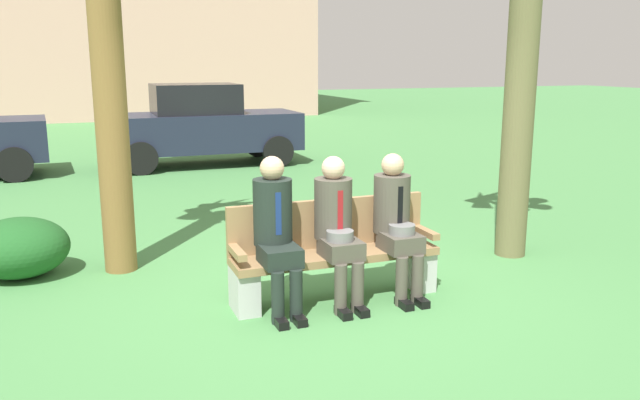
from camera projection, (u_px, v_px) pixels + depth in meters
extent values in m
plane|color=#468246|center=(329.00, 296.00, 6.03)|extent=(80.00, 80.00, 0.00)
cube|color=#99754C|center=(336.00, 255.00, 5.86)|extent=(1.91, 0.44, 0.07)
cube|color=#99754C|center=(328.00, 223.00, 5.98)|extent=(1.91, 0.06, 0.45)
cube|color=#99754C|center=(237.00, 252.00, 5.52)|extent=(0.08, 0.44, 0.06)
cube|color=#99754C|center=(425.00, 232.00, 6.15)|extent=(0.08, 0.44, 0.06)
cube|color=#BEBEBE|center=(244.00, 291.00, 5.61)|extent=(0.20, 0.37, 0.38)
cube|color=#BEBEBE|center=(418.00, 268.00, 6.21)|extent=(0.20, 0.37, 0.38)
cube|color=#1E2823|center=(280.00, 255.00, 5.48)|extent=(0.32, 0.38, 0.16)
cylinder|color=#1E2823|center=(278.00, 298.00, 5.35)|extent=(0.11, 0.11, 0.45)
cylinder|color=#1E2823|center=(296.00, 295.00, 5.40)|extent=(0.11, 0.11, 0.45)
cube|color=black|center=(280.00, 322.00, 5.33)|extent=(0.09, 0.22, 0.07)
cube|color=black|center=(299.00, 319.00, 5.39)|extent=(0.09, 0.22, 0.07)
cylinder|color=#1E2823|center=(273.00, 212.00, 5.58)|extent=(0.34, 0.34, 0.57)
cube|color=navy|center=(278.00, 214.00, 5.43)|extent=(0.05, 0.01, 0.37)
sphere|color=tan|center=(272.00, 168.00, 5.50)|extent=(0.21, 0.21, 0.21)
cube|color=#4C473D|center=(341.00, 248.00, 5.68)|extent=(0.32, 0.38, 0.16)
cylinder|color=#4C473D|center=(341.00, 289.00, 5.54)|extent=(0.11, 0.11, 0.45)
cylinder|color=#4C473D|center=(358.00, 287.00, 5.60)|extent=(0.11, 0.11, 0.45)
cube|color=black|center=(343.00, 313.00, 5.53)|extent=(0.09, 0.22, 0.07)
cube|color=black|center=(360.00, 310.00, 5.58)|extent=(0.09, 0.22, 0.07)
cylinder|color=#4C473D|center=(333.00, 208.00, 5.78)|extent=(0.34, 0.34, 0.54)
cube|color=maroon|center=(340.00, 210.00, 5.63)|extent=(0.05, 0.01, 0.35)
sphere|color=beige|center=(333.00, 168.00, 5.71)|extent=(0.21, 0.21, 0.21)
cylinder|color=slate|center=(340.00, 236.00, 5.63)|extent=(0.24, 0.24, 0.09)
cube|color=#4C473D|center=(400.00, 242.00, 5.88)|extent=(0.32, 0.38, 0.16)
cylinder|color=#4C473D|center=(402.00, 281.00, 5.75)|extent=(0.11, 0.11, 0.45)
cylinder|color=#4C473D|center=(417.00, 279.00, 5.80)|extent=(0.11, 0.11, 0.45)
cube|color=black|center=(404.00, 304.00, 5.73)|extent=(0.09, 0.22, 0.07)
cube|color=black|center=(420.00, 301.00, 5.79)|extent=(0.09, 0.22, 0.07)
cylinder|color=#4C473D|center=(392.00, 204.00, 5.99)|extent=(0.34, 0.34, 0.54)
cube|color=black|center=(400.00, 205.00, 5.83)|extent=(0.05, 0.01, 0.34)
sphere|color=tan|center=(393.00, 165.00, 5.91)|extent=(0.21, 0.21, 0.21)
cylinder|color=slate|center=(402.00, 229.00, 5.84)|extent=(0.24, 0.24, 0.09)
cylinder|color=brown|center=(522.00, 60.00, 6.86)|extent=(0.33, 0.33, 4.31)
cylinder|color=brown|center=(108.00, 74.00, 6.35)|extent=(0.33, 0.33, 4.04)
ellipsoid|color=#1E5522|center=(19.00, 248.00, 6.49)|extent=(0.97, 0.89, 0.61)
cylinder|color=black|center=(17.00, 153.00, 12.96)|extent=(0.65, 0.17, 0.64)
cylinder|color=black|center=(15.00, 165.00, 11.56)|extent=(0.65, 0.17, 0.64)
cube|color=#1E2338|center=(204.00, 132.00, 13.39)|extent=(3.90, 1.56, 0.76)
cube|color=black|center=(195.00, 99.00, 13.19)|extent=(1.70, 1.36, 0.60)
cylinder|color=black|center=(258.00, 143.00, 14.66)|extent=(0.64, 0.14, 0.64)
cylinder|color=black|center=(278.00, 151.00, 13.23)|extent=(0.64, 0.14, 0.64)
cylinder|color=black|center=(134.00, 148.00, 13.71)|extent=(0.64, 0.14, 0.64)
cylinder|color=black|center=(141.00, 158.00, 12.28)|extent=(0.64, 0.14, 0.64)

